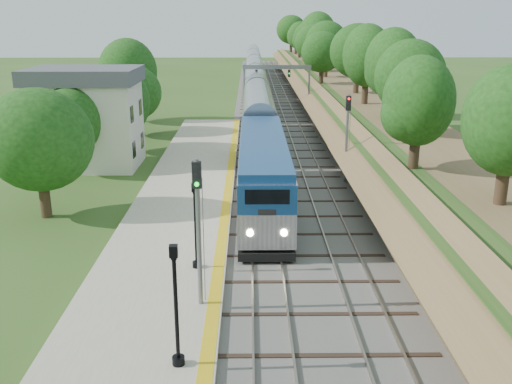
{
  "coord_description": "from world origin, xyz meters",
  "views": [
    {
      "loc": [
        -0.81,
        -15.92,
        11.89
      ],
      "look_at": [
        -0.5,
        13.48,
        2.8
      ],
      "focal_mm": 40.0,
      "sensor_mm": 36.0,
      "label": 1
    }
  ],
  "objects_px": {
    "lamppost_far": "(196,231)",
    "signal_platform": "(198,217)",
    "signal_gantry": "(277,76)",
    "signal_farside": "(347,129)",
    "train": "(255,85)",
    "lamppost_mid": "(176,313)",
    "station_building": "(87,117)"
  },
  "relations": [
    {
      "from": "train",
      "to": "signal_farside",
      "type": "xyz_separation_m",
      "value": [
        6.2,
        -43.43,
        1.85
      ]
    },
    {
      "from": "signal_platform",
      "to": "signal_farside",
      "type": "bearing_deg",
      "value": 64.46
    },
    {
      "from": "lamppost_mid",
      "to": "station_building",
      "type": "bearing_deg",
      "value": 110.34
    },
    {
      "from": "signal_platform",
      "to": "signal_farside",
      "type": "relative_size",
      "value": 0.96
    },
    {
      "from": "station_building",
      "to": "signal_platform",
      "type": "distance_m",
      "value": 26.87
    },
    {
      "from": "lamppost_mid",
      "to": "lamppost_far",
      "type": "relative_size",
      "value": 1.06
    },
    {
      "from": "lamppost_far",
      "to": "lamppost_mid",
      "type": "bearing_deg",
      "value": -89.46
    },
    {
      "from": "signal_gantry",
      "to": "signal_farside",
      "type": "distance_m",
      "value": 30.65
    },
    {
      "from": "lamppost_mid",
      "to": "signal_farside",
      "type": "height_order",
      "value": "signal_farside"
    },
    {
      "from": "station_building",
      "to": "lamppost_far",
      "type": "bearing_deg",
      "value": -63.03
    },
    {
      "from": "train",
      "to": "lamppost_mid",
      "type": "bearing_deg",
      "value": -92.83
    },
    {
      "from": "train",
      "to": "lamppost_far",
      "type": "relative_size",
      "value": 28.26
    },
    {
      "from": "lamppost_far",
      "to": "signal_farside",
      "type": "relative_size",
      "value": 0.65
    },
    {
      "from": "signal_gantry",
      "to": "lamppost_far",
      "type": "xyz_separation_m",
      "value": [
        -5.86,
        -45.85,
        -2.57
      ]
    },
    {
      "from": "lamppost_far",
      "to": "signal_platform",
      "type": "height_order",
      "value": "signal_platform"
    },
    {
      "from": "signal_farside",
      "to": "station_building",
      "type": "bearing_deg",
      "value": 164.96
    },
    {
      "from": "station_building",
      "to": "signal_platform",
      "type": "height_order",
      "value": "station_building"
    },
    {
      "from": "lamppost_far",
      "to": "signal_platform",
      "type": "relative_size",
      "value": 0.67
    },
    {
      "from": "station_building",
      "to": "signal_gantry",
      "type": "bearing_deg",
      "value": 56.62
    },
    {
      "from": "signal_farside",
      "to": "lamppost_far",
      "type": "bearing_deg",
      "value": -121.85
    },
    {
      "from": "signal_farside",
      "to": "lamppost_mid",
      "type": "bearing_deg",
      "value": -112.1
    },
    {
      "from": "signal_gantry",
      "to": "signal_farside",
      "type": "relative_size",
      "value": 1.3
    },
    {
      "from": "train",
      "to": "signal_farside",
      "type": "height_order",
      "value": "signal_farside"
    },
    {
      "from": "station_building",
      "to": "lamppost_far",
      "type": "distance_m",
      "value": 23.47
    },
    {
      "from": "train",
      "to": "signal_platform",
      "type": "relative_size",
      "value": 18.96
    },
    {
      "from": "station_building",
      "to": "train",
      "type": "relative_size",
      "value": 0.07
    },
    {
      "from": "signal_farside",
      "to": "signal_gantry",
      "type": "bearing_deg",
      "value": 96.99
    },
    {
      "from": "train",
      "to": "lamppost_far",
      "type": "xyz_separation_m",
      "value": [
        -3.38,
        -58.86,
        0.02
      ]
    },
    {
      "from": "signal_gantry",
      "to": "lamppost_mid",
      "type": "distance_m",
      "value": 54.2
    },
    {
      "from": "lamppost_far",
      "to": "train",
      "type": "bearing_deg",
      "value": 86.71
    },
    {
      "from": "station_building",
      "to": "signal_gantry",
      "type": "height_order",
      "value": "station_building"
    },
    {
      "from": "station_building",
      "to": "lamppost_mid",
      "type": "xyz_separation_m",
      "value": [
        10.69,
        -28.84,
        -1.73
      ]
    }
  ]
}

